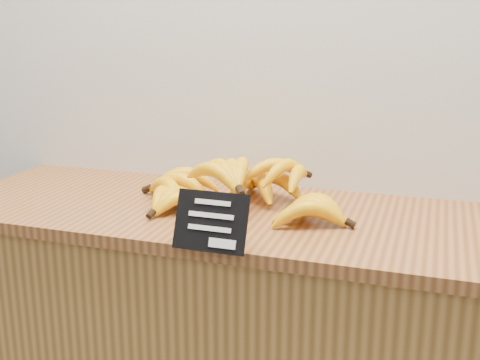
% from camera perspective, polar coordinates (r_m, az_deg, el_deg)
% --- Properties ---
extents(counter_top, '(1.55, 0.54, 0.03)m').
position_cam_1_polar(counter_top, '(1.49, 0.61, -3.43)').
color(counter_top, '#995F2F').
rests_on(counter_top, counter).
extents(chalkboard_sign, '(0.15, 0.05, 0.12)m').
position_cam_1_polar(chalkboard_sign, '(1.22, -2.79, -3.98)').
color(chalkboard_sign, black).
rests_on(chalkboard_sign, counter_top).
extents(banana_pile, '(0.57, 0.38, 0.12)m').
position_cam_1_polar(banana_pile, '(1.50, -0.07, -0.71)').
color(banana_pile, yellow).
rests_on(banana_pile, counter_top).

